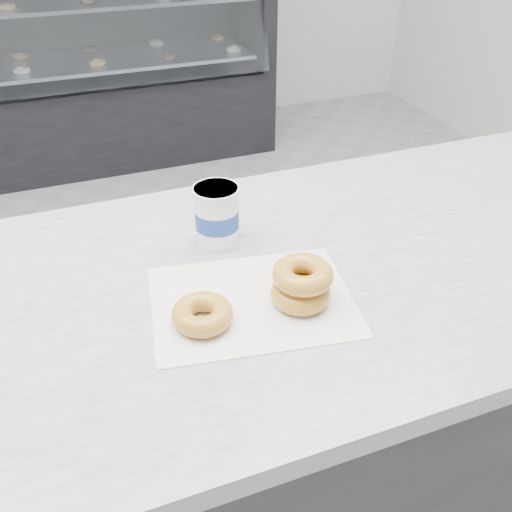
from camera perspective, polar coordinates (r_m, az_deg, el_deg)
The scene contains 7 objects.
ground at distance 2.05m, azimuth -10.84°, elevation -13.96°, with size 5.00×5.00×0.00m, color gray.
counter at distance 1.32m, azimuth -7.38°, elevation -19.44°, with size 3.06×0.76×0.90m.
display_case at distance 3.65m, azimuth -18.88°, elevation 16.47°, with size 2.40×0.74×1.25m.
wax_paper at distance 0.98m, azimuth -0.38°, elevation -4.53°, with size 0.34×0.26×0.00m, color white.
donut_single at distance 0.92m, azimuth -5.38°, elevation -5.80°, with size 0.10×0.10×0.04m, color gold.
donut_stack at distance 0.96m, azimuth 4.58°, elevation -2.80°, with size 0.14×0.14×0.07m.
coffee_cup at distance 1.10m, azimuth -3.93°, elevation 4.10°, with size 0.11×0.11×0.12m.
Camera 1 is at (-0.12, -1.38, 1.52)m, focal length 40.00 mm.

